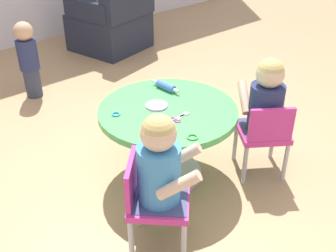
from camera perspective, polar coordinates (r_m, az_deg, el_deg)
name	(u,v)px	position (r m, az deg, el deg)	size (l,w,h in m)	color
ground_plane	(168,174)	(2.76, 0.00, -6.61)	(10.00, 10.00, 0.00)	tan
craft_table	(168,126)	(2.55, 0.00, -0.03)	(0.84, 0.84, 0.50)	silver
child_chair_left	(152,199)	(2.10, -2.16, -10.03)	(0.42, 0.42, 0.54)	#B7B7BC
seated_child_left	(160,163)	(1.96, -1.12, -5.11)	(0.43, 0.43, 0.51)	#3F4772
child_chair_right	(264,133)	(2.67, 13.05, -0.98)	(0.42, 0.42, 0.54)	#B7B7BC
seated_child_right	(267,98)	(2.59, 13.39, 3.73)	(0.42, 0.44, 0.51)	#3F4772
armchair_dark	(113,22)	(4.73, -7.63, 13.98)	(0.85, 0.87, 0.85)	#232838
toddler_standing	(28,58)	(3.77, -18.66, 8.88)	(0.17, 0.17, 0.67)	#33384C
rolling_pin	(166,86)	(2.70, -0.29, 5.49)	(0.06, 0.23, 0.05)	#3F72CC
craft_scissors	(179,118)	(2.38, 1.45, 1.10)	(0.14, 0.08, 0.01)	silver
playdough_blob_0	(157,106)	(2.50, -1.57, 2.82)	(0.13, 0.13, 0.01)	#CC99E5
cookie_cutter_0	(158,120)	(2.35, -1.34, 0.81)	(0.07, 0.07, 0.01)	orange
cookie_cutter_1	(116,114)	(2.43, -7.16, 1.63)	(0.05, 0.05, 0.01)	#3F99D8
cookie_cutter_2	(193,137)	(2.21, 3.39, -1.53)	(0.06, 0.06, 0.01)	#4CB259
cookie_cutter_3	(169,121)	(2.34, 0.13, 0.67)	(0.05, 0.05, 0.01)	#3F99D8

